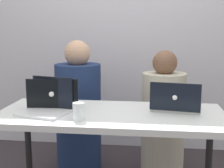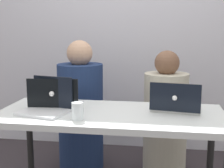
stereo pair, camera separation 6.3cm
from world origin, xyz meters
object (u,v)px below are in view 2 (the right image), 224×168
laptop_back_right (176,105)px  water_glass_left (78,112)px  person_on_left (81,112)px  laptop_front_left (47,105)px  laptop_back_left (55,101)px  person_on_right (165,120)px

laptop_back_right → water_glass_left: size_ratio=3.35×
person_on_left → laptop_back_right: 1.01m
person_on_left → laptop_front_left: 0.75m
laptop_back_left → water_glass_left: bearing=126.9°
water_glass_left → laptop_back_right: bearing=25.1°
person_on_right → water_glass_left: size_ratio=10.06×
person_on_left → water_glass_left: 0.90m
person_on_right → water_glass_left: 1.04m
water_glass_left → person_on_left: bearing=103.5°
laptop_back_left → laptop_back_right: 0.83m
person_on_left → person_on_right: bearing=174.1°
person_on_right → laptop_front_left: (-0.79, -0.71, 0.28)m
person_on_left → laptop_front_left: person_on_left is taller
person_on_right → laptop_back_right: bearing=96.6°
person_on_left → laptop_front_left: bearing=80.6°
person_on_right → laptop_front_left: 1.10m
laptop_back_left → laptop_front_left: 0.13m
laptop_back_left → laptop_front_left: bearing=78.8°
laptop_front_left → laptop_back_right: bearing=23.8°
person_on_left → person_on_right: size_ratio=1.08×
person_on_right → laptop_front_left: size_ratio=3.08×
laptop_back_right → person_on_right: bearing=-75.2°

